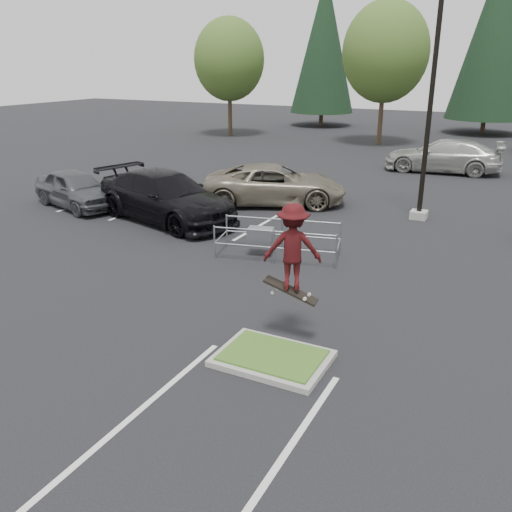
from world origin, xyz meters
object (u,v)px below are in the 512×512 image
at_px(cart_corral, 265,235).
at_px(car_l_tan, 273,185).
at_px(decid_a, 229,62).
at_px(car_l_grey, 75,189).
at_px(car_far_silver, 443,156).
at_px(conif_a, 324,44).
at_px(skateboarder, 292,248).
at_px(conif_b, 496,31).
at_px(decid_b, 385,55).
at_px(light_pole, 431,95).
at_px(car_l_black, 164,197).

relative_size(cart_corral, car_l_tan, 0.67).
distance_m(decid_a, car_l_grey, 23.82).
bearing_deg(decid_a, car_far_silver, -24.45).
relative_size(conif_a, car_l_tan, 2.22).
xyz_separation_m(skateboarder, car_far_silver, (-0.18, 20.95, -1.23)).
xyz_separation_m(cart_corral, car_far_silver, (2.67, 16.39, 0.21)).
bearing_deg(decid_a, conif_a, 68.09).
height_order(conif_b, skateboarder, conif_b).
distance_m(decid_b, car_far_silver, 11.56).
xyz_separation_m(light_pole, decid_b, (-6.51, 18.53, 1.48)).
bearing_deg(decid_b, cart_corral, -82.93).
bearing_deg(cart_corral, conif_a, 94.66).
xyz_separation_m(car_l_tan, car_far_silver, (5.22, 10.45, 0.06)).
height_order(conif_a, car_l_grey, conif_a).
bearing_deg(conif_b, decid_b, -121.09).
relative_size(decid_a, conif_a, 0.69).
relative_size(decid_b, car_l_grey, 2.15).
distance_m(decid_a, car_far_silver, 20.08).
distance_m(conif_b, car_l_black, 34.73).
height_order(conif_a, conif_b, conif_b).
height_order(conif_a, car_l_black, conif_a).
height_order(decid_b, car_l_grey, decid_b).
relative_size(cart_corral, car_l_grey, 0.87).
bearing_deg(conif_a, car_l_black, -79.63).
distance_m(decid_a, conif_a, 10.85).
xyz_separation_m(decid_b, car_far_silver, (5.77, -8.58, -5.17)).
xyz_separation_m(conif_a, cart_corral, (11.09, -34.44, -6.44)).
distance_m(car_l_tan, car_far_silver, 11.68).
height_order(decid_a, conif_b, conif_b).
distance_m(conif_a, car_l_grey, 33.27).
relative_size(conif_a, cart_corral, 3.32).
height_order(decid_b, car_l_tan, decid_b).
xyz_separation_m(conif_b, cart_corral, (-2.91, -34.94, -7.19)).
relative_size(conif_a, car_far_silver, 2.16).
height_order(decid_b, car_l_black, decid_b).
relative_size(car_l_tan, car_far_silver, 0.97).
height_order(cart_corral, car_l_tan, car_l_tan).
height_order(light_pole, skateboarder, light_pole).
bearing_deg(cart_corral, car_l_black, 146.79).
height_order(light_pole, car_far_silver, light_pole).
relative_size(decid_b, skateboarder, 4.58).
bearing_deg(cart_corral, car_l_grey, 156.03).
relative_size(conif_a, skateboarder, 6.17).
distance_m(decid_a, car_l_tan, 22.88).
relative_size(conif_b, car_l_grey, 3.23).
bearing_deg(car_far_silver, car_l_black, -33.30).
distance_m(decid_b, skateboarder, 30.38).
distance_m(skateboarder, car_far_silver, 20.99).
distance_m(car_l_tan, car_l_black, 4.82).
height_order(light_pole, car_l_tan, light_pole).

